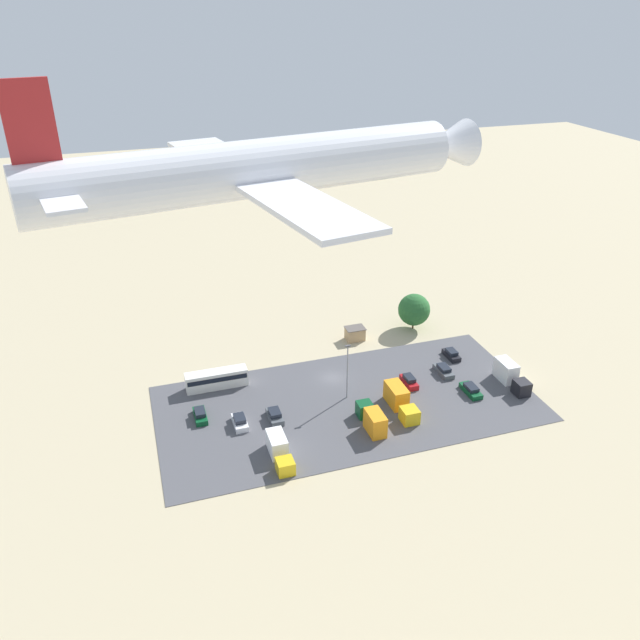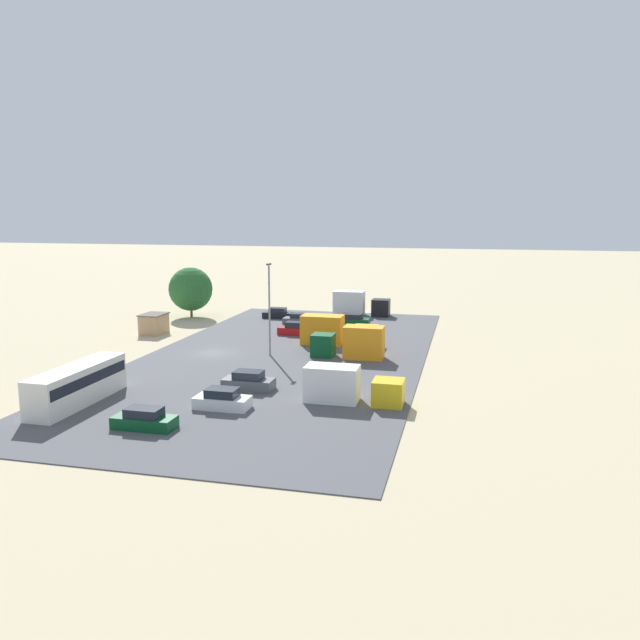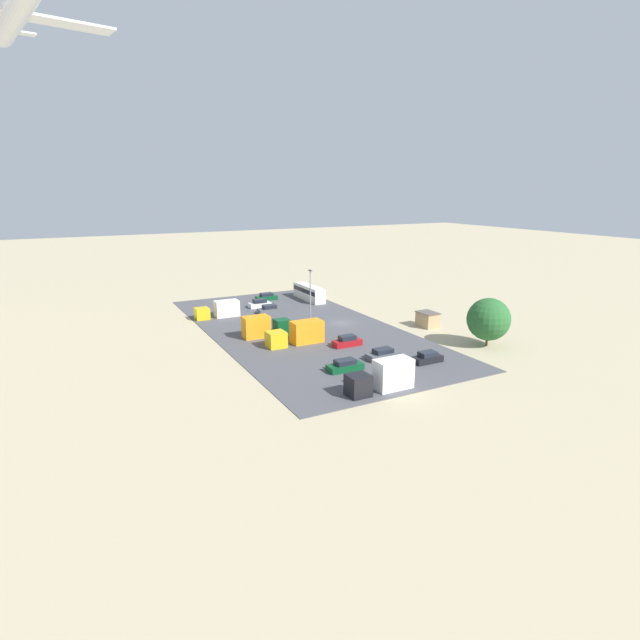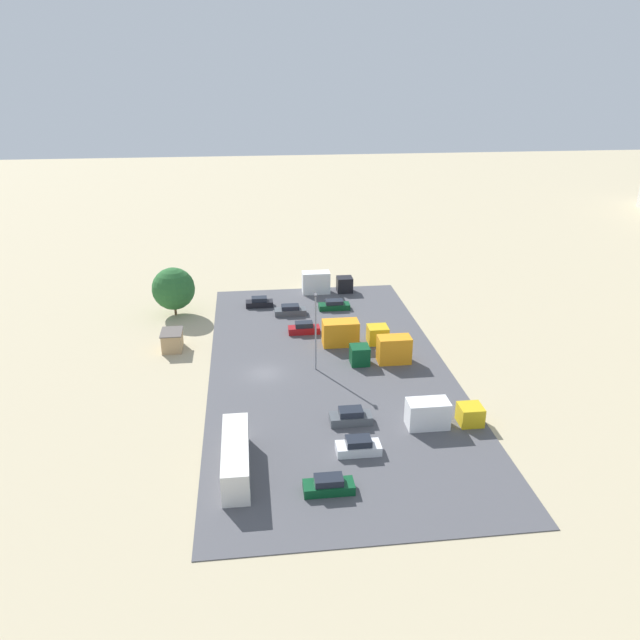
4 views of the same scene
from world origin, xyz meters
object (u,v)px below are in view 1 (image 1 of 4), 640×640
Objects in this scene: bus at (217,379)px; parked_car_2 at (275,416)px; shed_building at (355,334)px; parked_car_0 at (240,422)px; airplane at (274,167)px; parked_car_4 at (444,370)px; parked_truck_0 at (400,400)px; parked_truck_1 at (372,419)px; parked_car_1 at (451,354)px; parked_car_6 at (471,390)px; parked_car_3 at (409,381)px; parked_truck_2 at (279,450)px; parked_truck_3 at (510,375)px; parked_car_5 at (200,415)px.

bus is 2.36× the size of parked_car_2.
shed_building is 0.85× the size of parked_car_0.
airplane is (0.19, 46.95, 46.40)m from bus.
parked_car_4 is (-31.44, -3.95, -0.06)m from parked_car_2.
bus is 30.81m from parked_truck_0.
shed_building is at bearing 74.71° from parked_truck_1.
parked_car_2 is at bearing 154.41° from parked_truck_1.
parked_car_1 is 11.65m from parked_car_6.
parked_car_3 reaches higher than parked_car_1.
parked_truck_2 is at bearing -170.65° from parked_truck_1.
shed_building is at bearing -127.58° from parked_truck_2.
parked_car_6 is at bearing 10.72° from parked_truck_1.
parked_car_3 is at bearing -32.22° from parked_car_6.
parked_car_2 is at bearing -5.06° from parked_car_6.
parked_truck_3 is at bearing 115.74° from parked_car_1.
shed_building is 0.84× the size of parked_car_2.
parked_car_5 is 15.98m from parked_truck_2.
parked_car_1 is at bearing 140.54° from shed_building.
shed_building reaches higher than parked_car_4.
parked_car_0 is 1.03× the size of parked_car_1.
parked_truck_3 is at bearing 8.89° from parked_truck_1.
airplane is at bearing 45.59° from parked_car_1.
parked_car_1 reaches higher than parked_car_6.
shed_building is 0.42× the size of parked_truck_0.
bus is 11.84m from parked_car_0.
bus is at bearing -20.28° from parked_car_6.
airplane is (-3.79, 38.89, 47.42)m from parked_car_5.
airplane is at bearing -0.23° from bus.
parked_car_0 is (26.50, 20.15, -0.54)m from shed_building.
parked_truck_3 is at bearing -177.27° from parked_truck_0.
airplane is (42.67, 43.55, 47.42)m from parked_car_1.
airplane reaches higher than parked_truck_2.
shed_building reaches higher than parked_car_6.
parked_car_2 is (35.40, 8.47, 0.05)m from parked_car_1.
parked_truck_3 is (-51.66, 6.13, 0.99)m from parked_car_5.
bus is at bearing 63.70° from parked_car_5.
parked_car_0 is 41.73m from parked_car_1.
parked_truck_0 reaches higher than shed_building.
parked_car_2 reaches higher than parked_car_5.
parked_truck_1 reaches higher than parked_car_1.
parked_truck_1 reaches higher than parked_car_5.
bus is at bearing -29.52° from parked_truck_0.
parked_truck_2 is (25.76, 11.64, 0.65)m from parked_car_3.
parked_car_1 is at bearing -166.55° from parked_car_2.
parked_truck_3 reaches higher than shed_building.
airplane is (27.00, 31.76, 46.51)m from parked_truck_0.
bus reaches higher than parked_car_2.
parked_car_5 is (46.46, 4.66, 0.00)m from parked_car_1.
parked_truck_3 is (-26.94, -4.21, 0.06)m from parked_truck_1.
parked_car_4 is (-36.94, -3.79, -0.05)m from parked_car_0.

